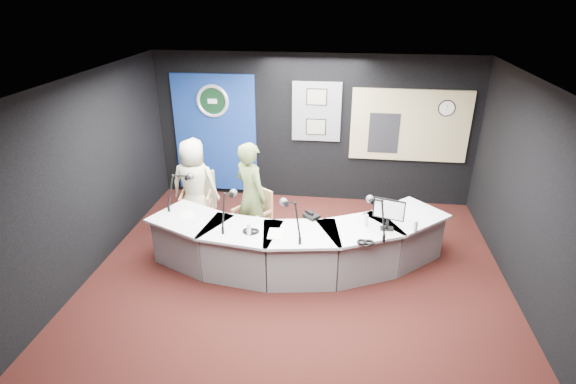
# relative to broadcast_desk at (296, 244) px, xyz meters

# --- Properties ---
(ground) EXTENTS (6.00, 6.00, 0.00)m
(ground) POSITION_rel_broadcast_desk_xyz_m (0.05, -0.55, -0.38)
(ground) COLOR black
(ground) RESTS_ON ground
(ceiling) EXTENTS (6.00, 6.00, 0.02)m
(ceiling) POSITION_rel_broadcast_desk_xyz_m (0.05, -0.55, 2.42)
(ceiling) COLOR silver
(ceiling) RESTS_ON ground
(wall_back) EXTENTS (6.00, 0.02, 2.80)m
(wall_back) POSITION_rel_broadcast_desk_xyz_m (0.05, 2.45, 1.02)
(wall_back) COLOR black
(wall_back) RESTS_ON ground
(wall_left) EXTENTS (0.02, 6.00, 2.80)m
(wall_left) POSITION_rel_broadcast_desk_xyz_m (-2.95, -0.55, 1.02)
(wall_left) COLOR black
(wall_left) RESTS_ON ground
(wall_right) EXTENTS (0.02, 6.00, 2.80)m
(wall_right) POSITION_rel_broadcast_desk_xyz_m (3.05, -0.55, 1.02)
(wall_right) COLOR black
(wall_right) RESTS_ON ground
(broadcast_desk) EXTENTS (4.50, 1.90, 0.75)m
(broadcast_desk) POSITION_rel_broadcast_desk_xyz_m (0.00, 0.00, 0.00)
(broadcast_desk) COLOR silver
(broadcast_desk) RESTS_ON ground
(backdrop_panel) EXTENTS (1.60, 0.05, 2.30)m
(backdrop_panel) POSITION_rel_broadcast_desk_xyz_m (-1.85, 2.42, 0.88)
(backdrop_panel) COLOR navy
(backdrop_panel) RESTS_ON wall_back
(agency_seal) EXTENTS (0.63, 0.07, 0.63)m
(agency_seal) POSITION_rel_broadcast_desk_xyz_m (-1.85, 2.38, 1.52)
(agency_seal) COLOR silver
(agency_seal) RESTS_ON backdrop_panel
(seal_center) EXTENTS (0.48, 0.01, 0.48)m
(seal_center) POSITION_rel_broadcast_desk_xyz_m (-1.85, 2.38, 1.52)
(seal_center) COLOR black
(seal_center) RESTS_ON backdrop_panel
(pinboard) EXTENTS (0.90, 0.04, 1.10)m
(pinboard) POSITION_rel_broadcast_desk_xyz_m (0.10, 2.42, 1.38)
(pinboard) COLOR slate
(pinboard) RESTS_ON wall_back
(framed_photo_upper) EXTENTS (0.34, 0.02, 0.27)m
(framed_photo_upper) POSITION_rel_broadcast_desk_xyz_m (0.10, 2.39, 1.65)
(framed_photo_upper) COLOR gray
(framed_photo_upper) RESTS_ON pinboard
(framed_photo_lower) EXTENTS (0.34, 0.02, 0.27)m
(framed_photo_lower) POSITION_rel_broadcast_desk_xyz_m (0.10, 2.39, 1.09)
(framed_photo_lower) COLOR gray
(framed_photo_lower) RESTS_ON pinboard
(booth_window_frame) EXTENTS (2.12, 0.06, 1.32)m
(booth_window_frame) POSITION_rel_broadcast_desk_xyz_m (1.80, 2.42, 1.18)
(booth_window_frame) COLOR tan
(booth_window_frame) RESTS_ON wall_back
(booth_glow) EXTENTS (2.00, 0.02, 1.20)m
(booth_glow) POSITION_rel_broadcast_desk_xyz_m (1.80, 2.41, 1.18)
(booth_glow) COLOR #FFE7A1
(booth_glow) RESTS_ON booth_window_frame
(equipment_rack) EXTENTS (0.55, 0.02, 0.75)m
(equipment_rack) POSITION_rel_broadcast_desk_xyz_m (1.35, 2.39, 1.03)
(equipment_rack) COLOR black
(equipment_rack) RESTS_ON booth_window_frame
(wall_clock) EXTENTS (0.28, 0.01, 0.28)m
(wall_clock) POSITION_rel_broadcast_desk_xyz_m (2.40, 2.39, 1.52)
(wall_clock) COLOR white
(wall_clock) RESTS_ON booth_window_frame
(armchair_left) EXTENTS (0.66, 0.66, 1.02)m
(armchair_left) POSITION_rel_broadcast_desk_xyz_m (-1.83, 0.94, 0.13)
(armchair_left) COLOR #B37F52
(armchair_left) RESTS_ON ground
(armchair_right) EXTENTS (0.72, 0.72, 0.92)m
(armchair_right) POSITION_rel_broadcast_desk_xyz_m (-0.76, 0.48, 0.08)
(armchair_right) COLOR #B37F52
(armchair_right) RESTS_ON ground
(draped_jacket) EXTENTS (0.51, 0.18, 0.70)m
(draped_jacket) POSITION_rel_broadcast_desk_xyz_m (-1.81, 1.19, 0.24)
(draped_jacket) COLOR gray
(draped_jacket) RESTS_ON armchair_left
(person_man) EXTENTS (0.79, 0.52, 1.62)m
(person_man) POSITION_rel_broadcast_desk_xyz_m (-1.83, 0.94, 0.44)
(person_man) COLOR beige
(person_man) RESTS_ON ground
(person_woman) EXTENTS (0.76, 0.74, 1.76)m
(person_woman) POSITION_rel_broadcast_desk_xyz_m (-0.76, 0.48, 0.51)
(person_woman) COLOR #5A6937
(person_woman) RESTS_ON ground
(computer_monitor) EXTENTS (0.41, 0.15, 0.29)m
(computer_monitor) POSITION_rel_broadcast_desk_xyz_m (1.29, -0.06, 0.70)
(computer_monitor) COLOR black
(computer_monitor) RESTS_ON broadcast_desk
(desk_phone) EXTENTS (0.27, 0.27, 0.05)m
(desk_phone) POSITION_rel_broadcast_desk_xyz_m (0.22, 0.15, 0.40)
(desk_phone) COLOR black
(desk_phone) RESTS_ON broadcast_desk
(headphones_near) EXTENTS (0.19, 0.19, 0.03)m
(headphones_near) POSITION_rel_broadcast_desk_xyz_m (0.98, -0.49, 0.39)
(headphones_near) COLOR black
(headphones_near) RESTS_ON broadcast_desk
(headphones_far) EXTENTS (0.22, 0.22, 0.04)m
(headphones_far) POSITION_rel_broadcast_desk_xyz_m (-0.59, -0.38, 0.39)
(headphones_far) COLOR black
(headphones_far) RESTS_ON broadcast_desk
(paper_stack) EXTENTS (0.31, 0.36, 0.00)m
(paper_stack) POSITION_rel_broadcast_desk_xyz_m (-1.64, -0.01, 0.38)
(paper_stack) COLOR white
(paper_stack) RESTS_ON broadcast_desk
(notepad) EXTENTS (0.22, 0.31, 0.00)m
(notepad) POSITION_rel_broadcast_desk_xyz_m (-0.24, -0.38, 0.38)
(notepad) COLOR white
(notepad) RESTS_ON broadcast_desk
(boom_mic_a) EXTENTS (0.29, 0.72, 0.60)m
(boom_mic_a) POSITION_rel_broadcast_desk_xyz_m (-1.87, 0.37, 0.68)
(boom_mic_a) COLOR black
(boom_mic_a) RESTS_ON broadcast_desk
(boom_mic_b) EXTENTS (0.16, 0.74, 0.60)m
(boom_mic_b) POSITION_rel_broadcast_desk_xyz_m (-0.96, -0.16, 0.68)
(boom_mic_b) COLOR black
(boom_mic_b) RESTS_ON broadcast_desk
(boom_mic_c) EXTENTS (0.41, 0.67, 0.60)m
(boom_mic_c) POSITION_rel_broadcast_desk_xyz_m (-0.03, -0.34, 0.68)
(boom_mic_c) COLOR black
(boom_mic_c) RESTS_ON broadcast_desk
(boom_mic_d) EXTENTS (0.30, 0.71, 0.60)m
(boom_mic_d) POSITION_rel_broadcast_desk_xyz_m (1.13, -0.11, 0.68)
(boom_mic_d) COLOR black
(boom_mic_d) RESTS_ON broadcast_desk
(water_bottles) EXTENTS (2.34, 0.52, 0.18)m
(water_bottles) POSITION_rel_broadcast_desk_xyz_m (0.54, -0.22, 0.46)
(water_bottles) COLOR silver
(water_bottles) RESTS_ON broadcast_desk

